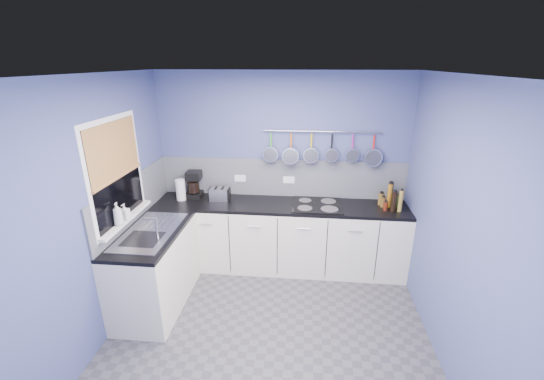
% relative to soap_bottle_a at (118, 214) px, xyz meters
% --- Properties ---
extents(floor, '(3.20, 3.00, 0.02)m').
position_rel_soap_bottle_a_xyz_m(floor, '(1.53, -0.13, -1.18)').
color(floor, '#47474C').
rests_on(floor, ground).
extents(ceiling, '(3.20, 3.00, 0.02)m').
position_rel_soap_bottle_a_xyz_m(ceiling, '(1.53, -0.13, 1.34)').
color(ceiling, white).
rests_on(ceiling, ground).
extents(wall_back, '(3.20, 0.02, 2.50)m').
position_rel_soap_bottle_a_xyz_m(wall_back, '(1.53, 1.38, 0.08)').
color(wall_back, '#424B80').
rests_on(wall_back, ground).
extents(wall_front, '(3.20, 0.02, 2.50)m').
position_rel_soap_bottle_a_xyz_m(wall_front, '(1.53, -1.64, 0.08)').
color(wall_front, '#424B80').
rests_on(wall_front, ground).
extents(wall_left, '(0.02, 3.00, 2.50)m').
position_rel_soap_bottle_a_xyz_m(wall_left, '(-0.08, -0.13, 0.08)').
color(wall_left, '#424B80').
rests_on(wall_left, ground).
extents(wall_right, '(0.02, 3.00, 2.50)m').
position_rel_soap_bottle_a_xyz_m(wall_right, '(3.14, -0.13, 0.08)').
color(wall_right, '#424B80').
rests_on(wall_right, ground).
extents(backsplash_back, '(3.20, 0.02, 0.50)m').
position_rel_soap_bottle_a_xyz_m(backsplash_back, '(1.53, 1.36, -0.02)').
color(backsplash_back, gray).
rests_on(backsplash_back, wall_back).
extents(backsplash_left, '(0.02, 1.80, 0.50)m').
position_rel_soap_bottle_a_xyz_m(backsplash_left, '(-0.06, 0.47, -0.02)').
color(backsplash_left, gray).
rests_on(backsplash_left, wall_left).
extents(cabinet_run_back, '(3.20, 0.60, 0.86)m').
position_rel_soap_bottle_a_xyz_m(cabinet_run_back, '(1.53, 1.07, -0.74)').
color(cabinet_run_back, silver).
rests_on(cabinet_run_back, ground).
extents(worktop_back, '(3.20, 0.60, 0.04)m').
position_rel_soap_bottle_a_xyz_m(worktop_back, '(1.53, 1.07, -0.29)').
color(worktop_back, black).
rests_on(worktop_back, cabinet_run_back).
extents(cabinet_run_left, '(0.60, 1.20, 0.86)m').
position_rel_soap_bottle_a_xyz_m(cabinet_run_left, '(0.23, 0.17, -0.74)').
color(cabinet_run_left, silver).
rests_on(cabinet_run_left, ground).
extents(worktop_left, '(0.60, 1.20, 0.04)m').
position_rel_soap_bottle_a_xyz_m(worktop_left, '(0.23, 0.17, -0.29)').
color(worktop_left, black).
rests_on(worktop_left, cabinet_run_left).
extents(window_frame, '(0.01, 1.00, 1.10)m').
position_rel_soap_bottle_a_xyz_m(window_frame, '(-0.05, 0.17, 0.38)').
color(window_frame, white).
rests_on(window_frame, wall_left).
extents(window_glass, '(0.01, 0.90, 1.00)m').
position_rel_soap_bottle_a_xyz_m(window_glass, '(-0.04, 0.17, 0.38)').
color(window_glass, black).
rests_on(window_glass, wall_left).
extents(bamboo_blind, '(0.01, 0.90, 0.55)m').
position_rel_soap_bottle_a_xyz_m(bamboo_blind, '(-0.03, 0.17, 0.61)').
color(bamboo_blind, '#AF7640').
rests_on(bamboo_blind, wall_left).
extents(window_sill, '(0.10, 0.98, 0.03)m').
position_rel_soap_bottle_a_xyz_m(window_sill, '(-0.02, 0.17, -0.13)').
color(window_sill, white).
rests_on(window_sill, wall_left).
extents(sink_unit, '(0.50, 0.95, 0.01)m').
position_rel_soap_bottle_a_xyz_m(sink_unit, '(0.23, 0.17, -0.27)').
color(sink_unit, silver).
rests_on(sink_unit, worktop_left).
extents(mixer_tap, '(0.12, 0.08, 0.26)m').
position_rel_soap_bottle_a_xyz_m(mixer_tap, '(0.39, -0.01, -0.14)').
color(mixer_tap, silver).
rests_on(mixer_tap, worktop_left).
extents(socket_left, '(0.15, 0.01, 0.09)m').
position_rel_soap_bottle_a_xyz_m(socket_left, '(0.98, 1.35, -0.04)').
color(socket_left, white).
rests_on(socket_left, backsplash_back).
extents(socket_right, '(0.15, 0.01, 0.09)m').
position_rel_soap_bottle_a_xyz_m(socket_right, '(1.63, 1.35, -0.04)').
color(socket_right, white).
rests_on(socket_right, backsplash_back).
extents(pot_rail, '(1.45, 0.02, 0.02)m').
position_rel_soap_bottle_a_xyz_m(pot_rail, '(2.03, 1.32, 0.61)').
color(pot_rail, silver).
rests_on(pot_rail, wall_back).
extents(soap_bottle_a, '(0.11, 0.11, 0.24)m').
position_rel_soap_bottle_a_xyz_m(soap_bottle_a, '(0.00, 0.00, 0.00)').
color(soap_bottle_a, white).
rests_on(soap_bottle_a, window_sill).
extents(soap_bottle_b, '(0.09, 0.09, 0.17)m').
position_rel_soap_bottle_a_xyz_m(soap_bottle_b, '(0.00, 0.13, -0.03)').
color(soap_bottle_b, white).
rests_on(soap_bottle_b, window_sill).
extents(paper_towel, '(0.13, 0.13, 0.27)m').
position_rel_soap_bottle_a_xyz_m(paper_towel, '(0.25, 1.08, -0.13)').
color(paper_towel, white).
rests_on(paper_towel, worktop_back).
extents(coffee_maker, '(0.20, 0.22, 0.35)m').
position_rel_soap_bottle_a_xyz_m(coffee_maker, '(0.39, 1.20, -0.10)').
color(coffee_maker, black).
rests_on(coffee_maker, worktop_back).
extents(toaster, '(0.26, 0.16, 0.16)m').
position_rel_soap_bottle_a_xyz_m(toaster, '(0.75, 1.13, -0.19)').
color(toaster, silver).
rests_on(toaster, worktop_back).
extents(canister, '(0.11, 0.11, 0.14)m').
position_rel_soap_bottle_a_xyz_m(canister, '(0.83, 1.18, -0.20)').
color(canister, silver).
rests_on(canister, worktop_back).
extents(hob, '(0.61, 0.54, 0.01)m').
position_rel_soap_bottle_a_xyz_m(hob, '(2.00, 1.06, -0.26)').
color(hob, black).
rests_on(hob, worktop_back).
extents(pan_0, '(0.20, 0.09, 0.39)m').
position_rel_soap_bottle_a_xyz_m(pan_0, '(1.40, 1.31, 0.42)').
color(pan_0, silver).
rests_on(pan_0, pot_rail).
extents(pan_1, '(0.21, 0.13, 0.40)m').
position_rel_soap_bottle_a_xyz_m(pan_1, '(1.65, 1.31, 0.41)').
color(pan_1, silver).
rests_on(pan_1, pot_rail).
extents(pan_2, '(0.20, 0.09, 0.39)m').
position_rel_soap_bottle_a_xyz_m(pan_2, '(1.90, 1.31, 0.42)').
color(pan_2, silver).
rests_on(pan_2, pot_rail).
extents(pan_3, '(0.17, 0.12, 0.36)m').
position_rel_soap_bottle_a_xyz_m(pan_3, '(2.16, 1.31, 0.43)').
color(pan_3, silver).
rests_on(pan_3, pot_rail).
extents(pan_4, '(0.17, 0.10, 0.36)m').
position_rel_soap_bottle_a_xyz_m(pan_4, '(2.41, 1.31, 0.43)').
color(pan_4, silver).
rests_on(pan_4, pot_rail).
extents(pan_5, '(0.22, 0.08, 0.41)m').
position_rel_soap_bottle_a_xyz_m(pan_5, '(2.67, 1.31, 0.40)').
color(pan_5, silver).
rests_on(pan_5, pot_rail).
extents(condiment_0, '(0.07, 0.07, 0.15)m').
position_rel_soap_bottle_a_xyz_m(condiment_0, '(2.97, 1.18, -0.19)').
color(condiment_0, '#265919').
rests_on(condiment_0, worktop_back).
extents(condiment_1, '(0.06, 0.06, 0.29)m').
position_rel_soap_bottle_a_xyz_m(condiment_1, '(2.90, 1.19, -0.13)').
color(condiment_1, black).
rests_on(condiment_1, worktop_back).
extents(condiment_2, '(0.07, 0.07, 0.15)m').
position_rel_soap_bottle_a_xyz_m(condiment_2, '(2.80, 1.17, -0.19)').
color(condiment_2, brown).
rests_on(condiment_2, worktop_back).
extents(condiment_3, '(0.05, 0.05, 0.16)m').
position_rel_soap_bottle_a_xyz_m(condiment_3, '(2.96, 1.09, -0.19)').
color(condiment_3, '#3F721E').
rests_on(condiment_3, worktop_back).
extents(condiment_4, '(0.05, 0.05, 0.30)m').
position_rel_soap_bottle_a_xyz_m(condiment_4, '(2.88, 1.11, -0.12)').
color(condiment_4, '#8C5914').
rests_on(condiment_4, worktop_back).
extents(condiment_5, '(0.06, 0.06, 0.13)m').
position_rel_soap_bottle_a_xyz_m(condiment_5, '(2.81, 1.10, -0.21)').
color(condiment_5, brown).
rests_on(condiment_5, worktop_back).
extents(condiment_6, '(0.05, 0.05, 0.27)m').
position_rel_soap_bottle_a_xyz_m(condiment_6, '(2.98, 0.98, -0.14)').
color(condiment_6, olive).
rests_on(condiment_6, worktop_back).
extents(condiment_7, '(0.07, 0.07, 0.25)m').
position_rel_soap_bottle_a_xyz_m(condiment_7, '(2.90, 0.98, -0.15)').
color(condiment_7, black).
rests_on(condiment_7, worktop_back).
extents(condiment_8, '(0.05, 0.05, 0.11)m').
position_rel_soap_bottle_a_xyz_m(condiment_8, '(2.82, 0.99, -0.21)').
color(condiment_8, '#4C190C').
rests_on(condiment_8, worktop_back).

